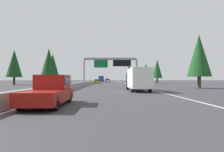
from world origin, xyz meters
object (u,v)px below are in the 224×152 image
at_px(oncoming_near, 57,85).
at_px(conifer_left_near, 14,63).
at_px(box_truck_far_center, 138,79).
at_px(sedan_near_right, 108,81).
at_px(pickup_far_right, 51,90).
at_px(minivan_mid_right, 107,80).
at_px(conifer_right_far, 146,70).
at_px(bus_distant_b, 101,79).
at_px(sedan_mid_center, 108,80).
at_px(conifer_left_mid, 49,62).
at_px(sedan_distant_a, 97,82).
at_px(sign_gantry_overhead, 111,63).
at_px(conifer_right_mid, 157,69).
at_px(conifer_right_distant, 129,71).
at_px(conifer_right_near, 199,56).
at_px(conifer_left_far, 53,65).

relative_size(oncoming_near, conifer_left_near, 0.47).
distance_m(box_truck_far_center, sedan_near_right, 65.97).
distance_m(pickup_far_right, box_truck_far_center, 16.16).
relative_size(minivan_mid_right, conifer_right_far, 0.56).
bearing_deg(bus_distant_b, sedan_near_right, -168.16).
height_order(sedan_mid_center, minivan_mid_right, minivan_mid_right).
xyz_separation_m(box_truck_far_center, conifer_left_mid, (41.92, 23.65, 5.58)).
relative_size(sedan_distant_a, sedan_near_right, 1.00).
height_order(sign_gantry_overhead, box_truck_far_center, sign_gantry_overhead).
height_order(conifer_right_mid, conifer_right_far, conifer_right_far).
distance_m(sedan_mid_center, conifer_right_mid, 64.55).
relative_size(sedan_mid_center, conifer_right_distant, 0.52).
relative_size(pickup_far_right, sedan_near_right, 1.27).
bearing_deg(conifer_right_mid, conifer_right_distant, 18.82).
bearing_deg(bus_distant_b, conifer_right_near, -166.09).
relative_size(minivan_mid_right, conifer_left_near, 0.54).
height_order(pickup_far_right, minivan_mid_right, pickup_far_right).
height_order(pickup_far_right, oncoming_near, pickup_far_right).
height_order(sign_gantry_overhead, conifer_left_far, conifer_left_far).
distance_m(conifer_right_near, conifer_right_far, 60.10).
bearing_deg(sedan_near_right, sedan_distant_a, 170.26).
distance_m(conifer_left_near, conifer_left_mid, 15.20).
xyz_separation_m(sedan_near_right, conifer_right_distant, (1.04, -9.73, 4.44)).
bearing_deg(bus_distant_b, conifer_right_far, -126.25).
relative_size(oncoming_near, conifer_left_mid, 0.37).
bearing_deg(bus_distant_b, conifer_right_distant, -140.07).
distance_m(bus_distant_b, conifer_left_far, 36.03).
bearing_deg(conifer_left_far, conifer_right_distant, -64.14).
height_order(conifer_right_distant, conifer_left_far, conifer_left_far).
bearing_deg(sedan_mid_center, bus_distant_b, 171.64).
bearing_deg(sign_gantry_overhead, conifer_right_mid, -34.93).
bearing_deg(conifer_left_mid, oncoming_near, -162.05).
bearing_deg(sedan_mid_center, conifer_right_near, -171.35).
xyz_separation_m(bus_distant_b, minivan_mid_right, (-4.28, -3.19, -0.77)).
bearing_deg(conifer_left_near, oncoming_near, -142.12).
bearing_deg(pickup_far_right, conifer_right_near, -41.49).
xyz_separation_m(sign_gantry_overhead, minivan_mid_right, (57.60, 0.88, -4.25)).
distance_m(sedan_distant_a, conifer_left_mid, 17.41).
distance_m(sign_gantry_overhead, box_truck_far_center, 21.41).
bearing_deg(pickup_far_right, conifer_left_mid, 15.99).
distance_m(conifer_right_far, conifer_left_mid, 45.32).
xyz_separation_m(sedan_distant_a, conifer_right_near, (-36.03, -19.04, 4.87)).
height_order(sedan_mid_center, conifer_right_near, conifer_right_near).
bearing_deg(conifer_right_mid, oncoming_near, 146.21).
relative_size(pickup_far_right, conifer_right_far, 0.62).
height_order(bus_distant_b, conifer_left_far, conifer_left_far).
height_order(sedan_distant_a, conifer_left_mid, conifer_left_mid).
height_order(sign_gantry_overhead, bus_distant_b, sign_gantry_overhead).
bearing_deg(oncoming_near, sedan_distant_a, 172.92).
bearing_deg(conifer_right_mid, pickup_far_right, 160.33).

